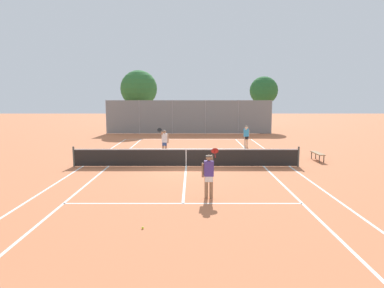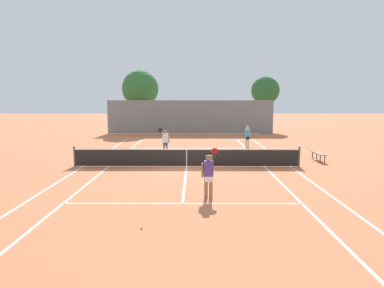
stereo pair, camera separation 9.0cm
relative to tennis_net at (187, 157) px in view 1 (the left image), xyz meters
name	(u,v)px [view 1 (the left image)]	position (x,y,z in m)	size (l,w,h in m)	color
ground_plane	(187,166)	(0.00, 0.00, -0.51)	(120.00, 120.00, 0.00)	#C67047
court_line_markings	(187,166)	(0.00, 0.00, -0.51)	(11.10, 23.90, 0.01)	silver
tennis_net	(187,157)	(0.00, 0.00, 0.00)	(12.00, 0.10, 1.07)	#474C47
player_near_side	(210,173)	(0.92, -5.74, 0.42)	(0.64, 0.75, 1.77)	#936B4C
player_far_left	(165,141)	(-1.43, 3.55, 0.42)	(0.66, 0.73, 1.77)	tan
player_far_right	(247,135)	(4.27, 6.88, 0.40)	(0.43, 0.57, 1.60)	beige
loose_tennis_ball_0	(143,228)	(-1.06, -8.70, -0.48)	(0.07, 0.07, 0.07)	#D1DB33
loose_tennis_ball_1	(270,158)	(4.99, 2.45, -0.48)	(0.07, 0.07, 0.07)	#D1DB33
courtside_bench	(318,154)	(7.58, 1.68, -0.10)	(0.36, 1.50, 0.47)	olive
back_fence	(190,117)	(0.00, 16.48, 1.18)	(16.65, 0.08, 3.37)	gray
tree_behind_left	(140,89)	(-5.26, 18.53, 3.96)	(3.83, 3.83, 6.47)	brown
tree_behind_right	(264,91)	(8.16, 20.16, 3.78)	(3.07, 3.07, 5.93)	brown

